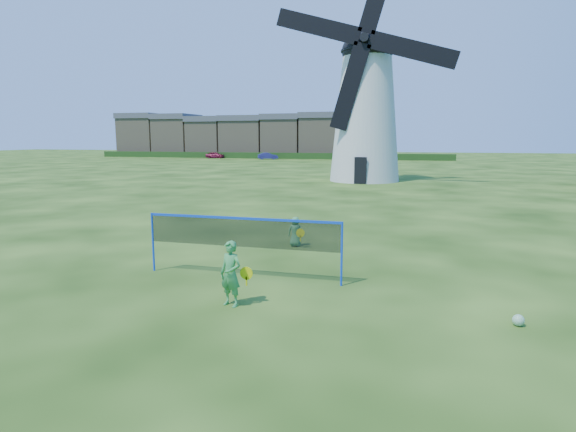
# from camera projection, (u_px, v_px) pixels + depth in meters

# --- Properties ---
(ground) EXTENTS (220.00, 220.00, 0.00)m
(ground) POSITION_uv_depth(u_px,v_px,m) (275.00, 277.00, 11.98)
(ground) COLOR black
(ground) RESTS_ON ground
(windmill) EXTENTS (13.56, 5.58, 17.54)m
(windmill) POSITION_uv_depth(u_px,v_px,m) (366.00, 108.00, 37.77)
(windmill) COLOR silver
(windmill) RESTS_ON ground
(badminton_net) EXTENTS (5.05, 0.05, 1.55)m
(badminton_net) POSITION_uv_depth(u_px,v_px,m) (242.00, 233.00, 11.76)
(badminton_net) COLOR blue
(badminton_net) RESTS_ON ground
(player_girl) EXTENTS (0.71, 0.46, 1.38)m
(player_girl) POSITION_uv_depth(u_px,v_px,m) (231.00, 274.00, 9.85)
(player_girl) COLOR #3C974B
(player_girl) RESTS_ON ground
(player_boy) EXTENTS (0.61, 0.41, 0.97)m
(player_boy) POSITION_uv_depth(u_px,v_px,m) (295.00, 232.00, 15.32)
(player_boy) COLOR #489550
(player_boy) RESTS_ON ground
(play_ball) EXTENTS (0.22, 0.22, 0.22)m
(play_ball) POSITION_uv_depth(u_px,v_px,m) (518.00, 320.00, 8.87)
(play_ball) COLOR green
(play_ball) RESTS_ON ground
(terraced_houses) EXTENTS (49.45, 8.40, 8.38)m
(terraced_houses) POSITION_uv_depth(u_px,v_px,m) (246.00, 135.00, 86.96)
(terraced_houses) COLOR gray
(terraced_houses) RESTS_ON ground
(hedge) EXTENTS (62.00, 0.80, 1.00)m
(hedge) POSITION_uv_depth(u_px,v_px,m) (263.00, 156.00, 80.43)
(hedge) COLOR #193814
(hedge) RESTS_ON ground
(car_left) EXTENTS (3.23, 1.34, 1.09)m
(car_left) POSITION_uv_depth(u_px,v_px,m) (215.00, 155.00, 81.51)
(car_left) COLOR maroon
(car_left) RESTS_ON ground
(car_right) EXTENTS (3.48, 2.28, 1.08)m
(car_right) POSITION_uv_depth(u_px,v_px,m) (268.00, 156.00, 77.27)
(car_right) COLOR navy
(car_right) RESTS_ON ground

